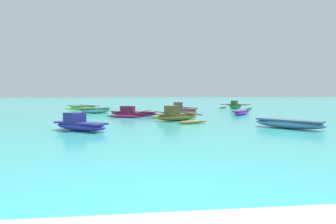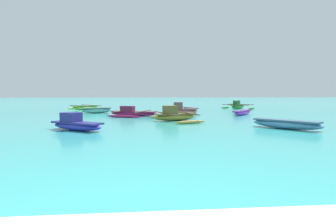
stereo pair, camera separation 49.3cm
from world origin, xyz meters
TOP-DOWN VIEW (x-y plane):
  - moored_boat_0 at (1.99, 14.21)m, footprint 3.24×4.59m
  - moored_boat_1 at (3.06, 18.85)m, footprint 2.53×0.82m
  - moored_boat_2 at (-6.45, 26.75)m, footprint 4.48×4.51m
  - moored_boat_3 at (8.03, 18.25)m, footprint 2.56×2.81m
  - moored_boat_4 at (-0.90, 18.08)m, footprint 3.95×4.23m
  - moored_boat_5 at (-4.20, 21.28)m, footprint 2.73×1.58m
  - moored_boat_6 at (4.35, 21.95)m, footprint 1.30×2.49m
  - moored_boat_7 at (-3.16, 10.20)m, footprint 2.92×2.27m
  - moored_boat_8 at (10.67, 26.75)m, footprint 3.85×3.80m
  - moored_boat_9 at (7.09, 9.86)m, footprint 2.80×3.07m

SIDE VIEW (x-z plane):
  - moored_boat_3 at x=8.03m, z-range 0.02..0.40m
  - moored_boat_2 at x=-6.45m, z-range -0.01..0.46m
  - moored_boat_6 at x=4.35m, z-range 0.02..0.47m
  - moored_boat_4 at x=-0.90m, z-range -0.14..0.63m
  - moored_boat_9 at x=7.09m, z-range 0.03..0.47m
  - moored_boat_5 at x=-4.20m, z-range 0.03..0.51m
  - moored_boat_7 at x=-3.16m, z-range -0.12..0.71m
  - moored_boat_8 at x=10.67m, z-range -0.17..0.79m
  - moored_boat_0 at x=1.99m, z-range -0.16..0.81m
  - moored_boat_1 at x=3.06m, z-range -0.15..0.89m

